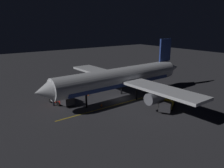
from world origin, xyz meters
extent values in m
cube|color=#313136|center=(0.00, 0.00, -0.10)|extent=(180.00, 180.00, 0.20)
cube|color=gold|center=(-2.43, 4.00, 0.00)|extent=(0.71, 22.52, 0.01)
cylinder|color=white|center=(0.00, 0.00, 4.55)|extent=(4.82, 29.41, 3.96)
cube|color=#2D479E|center=(0.00, 0.00, 3.46)|extent=(4.49, 25.01, 0.71)
cone|color=white|center=(-0.46, 15.84, 4.55)|extent=(3.97, 3.28, 3.88)
cone|color=white|center=(0.48, -16.43, 4.55)|extent=(3.70, 4.86, 3.57)
cube|color=#2D479E|center=(0.40, -13.65, 9.12)|extent=(0.47, 3.61, 5.19)
cube|color=white|center=(-9.83, -1.75, 3.95)|extent=(15.94, 5.26, 0.50)
cylinder|color=slate|center=(-9.08, -0.53, 2.55)|extent=(2.19, 3.26, 2.10)
cube|color=white|center=(9.92, -1.18, 3.95)|extent=(15.94, 5.26, 0.50)
cylinder|color=slate|center=(9.10, 0.00, 2.55)|extent=(2.19, 3.26, 2.10)
cylinder|color=black|center=(-0.24, 8.06, 1.28)|extent=(0.37, 0.37, 2.57)
cylinder|color=black|center=(-2.30, -2.53, 1.28)|extent=(0.37, 0.37, 2.57)
cylinder|color=black|center=(2.45, -2.39, 1.28)|extent=(0.37, 0.37, 2.57)
cube|color=maroon|center=(5.05, 11.17, 1.39)|extent=(4.17, 2.75, 1.88)
cube|color=#38383D|center=(2.27, 10.67, 1.20)|extent=(2.13, 2.28, 1.50)
cylinder|color=black|center=(3.72, 10.93, 0.45)|extent=(1.30, 2.43, 0.90)
cylinder|color=black|center=(6.38, 11.41, 0.45)|extent=(1.30, 2.43, 0.90)
cube|color=gold|center=(-9.07, -4.15, 1.33)|extent=(4.16, 4.88, 1.76)
cube|color=#38383D|center=(-10.74, -1.51, 1.20)|extent=(2.65, 2.59, 1.50)
cylinder|color=black|center=(-9.90, -2.84, 0.45)|extent=(2.43, 2.00, 0.90)
cylinder|color=black|center=(-8.24, -5.47, 0.45)|extent=(2.43, 2.00, 0.90)
cylinder|color=black|center=(4.24, 12.62, 0.42)|extent=(0.32, 0.32, 0.85)
cylinder|color=yellow|center=(4.24, 12.62, 1.18)|extent=(0.40, 0.40, 0.65)
sphere|color=tan|center=(4.24, 12.62, 1.62)|extent=(0.24, 0.24, 0.24)
cone|color=#EA590F|center=(5.78, 4.11, 0.28)|extent=(0.36, 0.36, 0.55)
cube|color=black|center=(5.78, 4.11, 0.01)|extent=(0.50, 0.50, 0.03)
cone|color=#EA590F|center=(5.29, 8.05, 0.28)|extent=(0.36, 0.36, 0.55)
cube|color=black|center=(5.29, 8.05, 0.01)|extent=(0.50, 0.50, 0.03)
cone|color=#EA590F|center=(-1.42, 5.48, 0.28)|extent=(0.36, 0.36, 0.55)
cube|color=black|center=(-1.42, 5.48, 0.01)|extent=(0.50, 0.50, 0.03)
camera|label=1|loc=(-34.91, 27.59, 15.15)|focal=36.32mm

